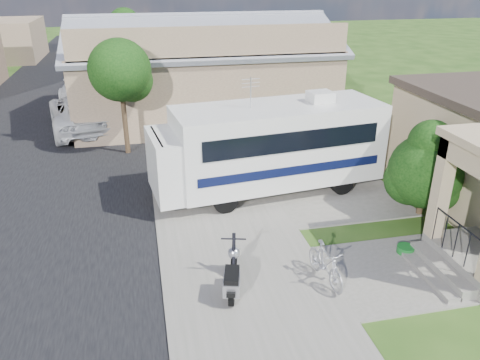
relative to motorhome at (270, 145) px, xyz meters
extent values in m
plane|color=#1F4111|center=(-0.87, -4.26, -1.65)|extent=(120.00, 120.00, 0.00)
cube|color=black|center=(-8.37, 5.74, -1.64)|extent=(9.00, 80.00, 0.02)
cube|color=#636159|center=(-1.87, 5.74, -1.62)|extent=(4.00, 80.00, 0.06)
cube|color=#636159|center=(0.63, 0.24, -1.63)|extent=(7.00, 6.00, 0.05)
cube|color=#636159|center=(2.13, -5.26, -1.63)|extent=(4.00, 3.00, 0.05)
cube|color=black|center=(4.61, -1.56, 0.05)|extent=(0.04, 1.10, 1.20)
cube|color=#636159|center=(3.83, -5.56, -1.40)|extent=(1.60, 2.40, 0.50)
cube|color=#636159|center=(2.83, -5.56, -1.49)|extent=(0.40, 2.16, 0.32)
cube|color=#636159|center=(2.48, -5.56, -1.57)|extent=(0.35, 2.16, 0.16)
cube|color=#9A8361|center=(3.20, -4.53, 0.20)|extent=(0.35, 0.35, 2.70)
cube|color=#9A8361|center=(3.20, -5.56, 1.30)|extent=(0.35, 2.40, 0.50)
cylinder|color=black|center=(3.08, -5.56, -0.25)|extent=(0.04, 1.70, 0.04)
cube|color=brown|center=(-0.87, 9.74, 0.15)|extent=(12.00, 8.00, 3.60)
cube|color=slate|center=(-0.87, 7.74, 2.50)|extent=(12.50, 4.40, 1.78)
cube|color=slate|center=(-0.87, 11.74, 2.50)|extent=(12.50, 4.40, 1.78)
cube|color=slate|center=(-0.87, 9.74, 3.20)|extent=(12.50, 0.50, 0.22)
cube|color=brown|center=(-0.87, 5.84, 2.50)|extent=(11.76, 0.20, 1.30)
cylinder|color=#2E2114|center=(-4.67, 4.74, -0.08)|extent=(0.20, 0.20, 3.15)
sphere|color=black|center=(-4.67, 4.74, 1.72)|extent=(2.40, 2.40, 2.40)
sphere|color=black|center=(-4.27, 4.94, 1.27)|extent=(1.68, 1.68, 1.68)
cylinder|color=#2E2114|center=(-4.67, 14.74, -0.01)|extent=(0.20, 0.20, 3.29)
sphere|color=black|center=(-4.67, 14.74, 1.87)|extent=(2.40, 2.40, 2.40)
sphere|color=black|center=(-4.27, 14.94, 1.40)|extent=(1.68, 1.68, 1.68)
cylinder|color=#2E2114|center=(-4.67, 23.74, -0.15)|extent=(0.20, 0.20, 3.01)
sphere|color=black|center=(-4.67, 23.74, 1.57)|extent=(2.40, 2.40, 2.40)
sphere|color=black|center=(-4.27, 23.94, 1.14)|extent=(1.68, 1.68, 1.68)
cube|color=silver|center=(0.29, 0.03, 0.03)|extent=(6.99, 3.19, 2.51)
cube|color=silver|center=(-3.45, -0.41, -0.26)|extent=(1.04, 2.36, 1.93)
cube|color=black|center=(-3.62, -0.43, 0.27)|extent=(0.30, 2.04, 0.87)
cube|color=black|center=(0.43, -1.18, 0.48)|extent=(5.70, 0.71, 0.63)
cube|color=black|center=(0.14, 1.24, 0.48)|extent=(5.70, 0.71, 0.63)
cube|color=black|center=(0.43, -1.17, -0.47)|extent=(6.03, 0.74, 0.29)
cube|color=black|center=(0.14, 1.24, -0.47)|extent=(6.03, 0.74, 0.29)
cube|color=silver|center=(1.72, 0.21, 1.46)|extent=(0.85, 0.76, 0.34)
cylinder|color=#ABAAB2|center=(-0.67, -0.08, 1.77)|extent=(0.04, 0.04, 0.96)
cylinder|color=black|center=(-1.73, -1.27, -1.22)|extent=(0.80, 0.36, 0.77)
cylinder|color=black|center=(-1.98, 0.83, -1.22)|extent=(0.80, 0.36, 0.77)
cylinder|color=black|center=(2.29, -0.79, -1.22)|extent=(0.80, 0.36, 0.77)
cylinder|color=black|center=(2.04, 1.31, -1.22)|extent=(0.80, 0.36, 0.77)
cylinder|color=#2E2114|center=(4.06, -2.62, -1.21)|extent=(0.18, 0.18, 0.89)
sphere|color=black|center=(4.06, -2.62, -0.21)|extent=(2.22, 2.22, 2.22)
sphere|color=black|center=(4.50, -2.28, 0.23)|extent=(1.78, 1.78, 1.78)
sphere|color=black|center=(3.72, -2.40, -0.54)|extent=(1.55, 1.55, 1.55)
sphere|color=black|center=(4.28, -2.95, -0.66)|extent=(1.33, 1.33, 1.33)
sphere|color=black|center=(4.06, -2.62, 0.68)|extent=(1.33, 1.33, 1.33)
cylinder|color=black|center=(-2.40, -5.62, -1.36)|extent=(0.24, 0.49, 0.47)
cylinder|color=black|center=(-2.11, -4.48, -1.36)|extent=(0.24, 0.49, 0.47)
cube|color=#ABAAB2|center=(-2.27, -5.10, -1.30)|extent=(0.46, 0.65, 0.09)
cube|color=#ABAAB2|center=(-2.37, -5.52, -1.15)|extent=(0.50, 0.66, 0.32)
cube|color=black|center=(-2.36, -5.47, -0.93)|extent=(0.47, 0.70, 0.13)
cube|color=black|center=(-2.44, -5.78, -1.17)|extent=(0.24, 0.25, 0.11)
cylinder|color=black|center=(-2.13, -4.56, -0.93)|extent=(0.17, 0.37, 0.89)
sphere|color=#ABAAB2|center=(-2.11, -4.48, -1.01)|extent=(0.30, 0.30, 0.30)
sphere|color=black|center=(-2.09, -4.40, -1.01)|extent=(0.13, 0.13, 0.13)
cylinder|color=black|center=(-2.15, -4.64, -0.53)|extent=(0.58, 0.18, 0.04)
cube|color=black|center=(-2.11, -4.48, -1.23)|extent=(0.22, 0.33, 0.06)
imported|color=#ABAAB2|center=(-0.07, -5.24, -1.18)|extent=(0.67, 1.63, 0.95)
imported|color=silver|center=(-6.71, 8.47, -0.83)|extent=(3.77, 6.36, 1.66)
imported|color=silver|center=(-7.11, 15.20, -0.86)|extent=(2.72, 5.69, 1.60)
cylinder|color=#13601E|center=(2.49, -4.53, -1.55)|extent=(0.45, 0.45, 0.20)
camera|label=1|loc=(-3.98, -13.83, 5.16)|focal=35.00mm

